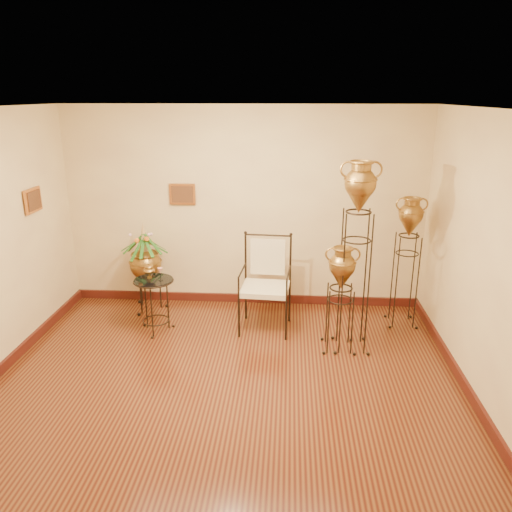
# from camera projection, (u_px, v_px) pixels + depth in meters

# --- Properties ---
(ground) EXTENTS (5.00, 5.00, 0.00)m
(ground) POSITION_uv_depth(u_px,v_px,m) (222.00, 399.00, 5.01)
(ground) COLOR brown
(ground) RESTS_ON ground
(room_shell) EXTENTS (5.02, 5.02, 2.81)m
(room_shell) POSITION_uv_depth(u_px,v_px,m) (218.00, 233.00, 4.48)
(room_shell) COLOR beige
(room_shell) RESTS_ON ground
(amphora_tall) EXTENTS (0.51, 0.51, 2.27)m
(amphora_tall) POSITION_uv_depth(u_px,v_px,m) (356.00, 256.00, 5.69)
(amphora_tall) COLOR black
(amphora_tall) RESTS_ON ground
(amphora_mid) EXTENTS (0.41, 0.41, 1.73)m
(amphora_mid) POSITION_uv_depth(u_px,v_px,m) (406.00, 261.00, 6.41)
(amphora_mid) COLOR black
(amphora_mid) RESTS_ON ground
(amphora_short) EXTENTS (0.49, 0.49, 1.29)m
(amphora_short) POSITION_uv_depth(u_px,v_px,m) (340.00, 298.00, 5.83)
(amphora_short) COLOR black
(amphora_short) RESTS_ON ground
(planter_urn) EXTENTS (0.82, 0.82, 1.29)m
(planter_urn) POSITION_uv_depth(u_px,v_px,m) (145.00, 260.00, 6.91)
(planter_urn) COLOR black
(planter_urn) RESTS_ON ground
(armchair) EXTENTS (0.73, 0.68, 1.21)m
(armchair) POSITION_uv_depth(u_px,v_px,m) (265.00, 285.00, 6.33)
(armchair) COLOR black
(armchair) RESTS_ON ground
(side_table) EXTENTS (0.51, 0.51, 0.89)m
(side_table) POSITION_uv_depth(u_px,v_px,m) (155.00, 304.00, 6.35)
(side_table) COLOR black
(side_table) RESTS_ON ground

